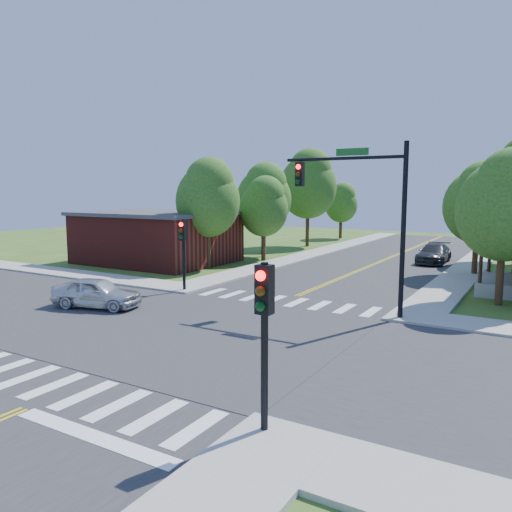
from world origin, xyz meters
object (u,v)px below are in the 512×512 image
Objects in this scene: signal_pole_se at (264,316)px; signal_mast_ne at (363,201)px; signal_pole_nw at (183,241)px; car_silver at (97,293)px; car_dgrey at (434,254)px.

signal_mast_ne is at bearing 98.56° from signal_pole_se.
signal_pole_nw is 5.35m from car_silver.
car_dgrey is at bearing 62.26° from signal_pole_nw.
signal_pole_se and signal_pole_nw have the same top height.
signal_pole_nw is (-11.20, 11.20, 0.00)m from signal_pole_se.
signal_pole_se is 0.80× the size of car_dgrey.
car_silver is at bearing -155.29° from signal_mast_ne.
signal_pole_se is at bearing -132.20° from car_silver.
signal_pole_nw is at bearing -179.93° from signal_mast_ne.
signal_mast_ne is 9.76m from signal_pole_nw.
car_dgrey is (-2.10, 28.50, -1.98)m from signal_pole_se.
signal_pole_se is 15.84m from signal_pole_nw.
signal_pole_nw is 0.88× the size of car_silver.
signal_mast_ne is 1.89× the size of signal_pole_se.
signal_mast_ne is 1.67× the size of car_silver.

